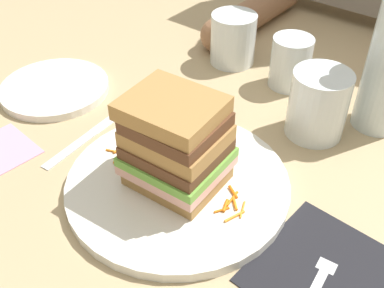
# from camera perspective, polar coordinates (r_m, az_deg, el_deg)

# --- Properties ---
(ground_plane) EXTENTS (3.00, 3.00, 0.00)m
(ground_plane) POSITION_cam_1_polar(r_m,az_deg,el_deg) (0.59, -0.49, -6.07)
(ground_plane) COLOR tan
(main_plate) EXTENTS (0.28, 0.28, 0.01)m
(main_plate) POSITION_cam_1_polar(r_m,az_deg,el_deg) (0.59, -1.81, -4.95)
(main_plate) COLOR white
(main_plate) RESTS_ON ground_plane
(sandwich) EXTENTS (0.12, 0.11, 0.12)m
(sandwich) POSITION_cam_1_polar(r_m,az_deg,el_deg) (0.55, -1.99, -0.06)
(sandwich) COLOR #A87A42
(sandwich) RESTS_ON main_plate
(carrot_shred_0) EXTENTS (0.01, 0.02, 0.00)m
(carrot_shred_0) POSITION_cam_1_polar(r_m,az_deg,el_deg) (0.63, -8.24, -0.94)
(carrot_shred_0) COLOR orange
(carrot_shred_0) RESTS_ON main_plate
(carrot_shred_1) EXTENTS (0.02, 0.01, 0.00)m
(carrot_shred_1) POSITION_cam_1_polar(r_m,az_deg,el_deg) (0.64, -9.47, -0.88)
(carrot_shred_1) COLOR orange
(carrot_shred_1) RESTS_ON main_plate
(carrot_shred_2) EXTENTS (0.01, 0.03, 0.00)m
(carrot_shred_2) POSITION_cam_1_polar(r_m,az_deg,el_deg) (0.64, -8.58, -0.61)
(carrot_shred_2) COLOR orange
(carrot_shred_2) RESTS_ON main_plate
(carrot_shred_3) EXTENTS (0.02, 0.01, 0.00)m
(carrot_shred_3) POSITION_cam_1_polar(r_m,az_deg,el_deg) (0.63, -6.24, -0.96)
(carrot_shred_3) COLOR orange
(carrot_shred_3) RESTS_ON main_plate
(carrot_shred_4) EXTENTS (0.02, 0.02, 0.00)m
(carrot_shred_4) POSITION_cam_1_polar(r_m,az_deg,el_deg) (0.63, -7.11, -0.68)
(carrot_shred_4) COLOR orange
(carrot_shred_4) RESTS_ON main_plate
(carrot_shred_5) EXTENTS (0.03, 0.01, 0.00)m
(carrot_shred_5) POSITION_cam_1_polar(r_m,az_deg,el_deg) (0.62, -6.53, -2.13)
(carrot_shred_5) COLOR orange
(carrot_shred_5) RESTS_ON main_plate
(carrot_shred_6) EXTENTS (0.01, 0.02, 0.00)m
(carrot_shred_6) POSITION_cam_1_polar(r_m,az_deg,el_deg) (0.62, -7.20, -1.57)
(carrot_shred_6) COLOR orange
(carrot_shred_6) RESTS_ON main_plate
(carrot_shred_7) EXTENTS (0.03, 0.02, 0.00)m
(carrot_shred_7) POSITION_cam_1_polar(r_m,az_deg,el_deg) (0.61, -7.33, -2.69)
(carrot_shred_7) COLOR orange
(carrot_shred_7) RESTS_ON main_plate
(carrot_shred_8) EXTENTS (0.03, 0.02, 0.00)m
(carrot_shred_8) POSITION_cam_1_polar(r_m,az_deg,el_deg) (0.61, -8.31, -2.36)
(carrot_shred_8) COLOR orange
(carrot_shred_8) RESTS_ON main_plate
(carrot_shred_9) EXTENTS (0.01, 0.03, 0.00)m
(carrot_shred_9) POSITION_cam_1_polar(r_m,az_deg,el_deg) (0.64, -7.73, -0.40)
(carrot_shred_9) COLOR orange
(carrot_shred_9) RESTS_ON main_plate
(carrot_shred_10) EXTENTS (0.02, 0.01, 0.00)m
(carrot_shred_10) POSITION_cam_1_polar(r_m,az_deg,el_deg) (0.57, 5.02, -5.83)
(carrot_shred_10) COLOR orange
(carrot_shred_10) RESTS_ON main_plate
(carrot_shred_11) EXTENTS (0.01, 0.03, 0.00)m
(carrot_shred_11) POSITION_cam_1_polar(r_m,az_deg,el_deg) (0.55, 6.17, -7.96)
(carrot_shred_11) COLOR orange
(carrot_shred_11) RESTS_ON main_plate
(carrot_shred_12) EXTENTS (0.01, 0.03, 0.00)m
(carrot_shred_12) POSITION_cam_1_polar(r_m,az_deg,el_deg) (0.57, 4.92, -6.65)
(carrot_shred_12) COLOR orange
(carrot_shred_12) RESTS_ON main_plate
(carrot_shred_13) EXTENTS (0.01, 0.02, 0.00)m
(carrot_shred_13) POSITION_cam_1_polar(r_m,az_deg,el_deg) (0.56, 4.10, -7.49)
(carrot_shred_13) COLOR orange
(carrot_shred_13) RESTS_ON main_plate
(carrot_shred_14) EXTENTS (0.01, 0.02, 0.00)m
(carrot_shred_14) POSITION_cam_1_polar(r_m,az_deg,el_deg) (0.55, 3.65, -8.02)
(carrot_shred_14) COLOR orange
(carrot_shred_14) RESTS_ON main_plate
(carrot_shred_15) EXTENTS (0.01, 0.03, 0.00)m
(carrot_shred_15) POSITION_cam_1_polar(r_m,az_deg,el_deg) (0.55, 5.20, -8.77)
(carrot_shred_15) COLOR orange
(carrot_shred_15) RESTS_ON main_plate
(carrot_shred_16) EXTENTS (0.02, 0.02, 0.00)m
(carrot_shred_16) POSITION_cam_1_polar(r_m,az_deg,el_deg) (0.56, 5.24, -7.27)
(carrot_shred_16) COLOR orange
(carrot_shred_16) RESTS_ON main_plate
(napkin_dark) EXTENTS (0.15, 0.16, 0.00)m
(napkin_dark) POSITION_cam_1_polar(r_m,az_deg,el_deg) (0.53, 15.79, -14.69)
(napkin_dark) COLOR black
(napkin_dark) RESTS_ON ground_plane
(fork) EXTENTS (0.03, 0.17, 0.00)m
(fork) POSITION_cam_1_polar(r_m,az_deg,el_deg) (0.52, 14.96, -16.25)
(fork) COLOR silver
(fork) RESTS_ON napkin_dark
(knife) EXTENTS (0.03, 0.20, 0.00)m
(knife) POSITION_cam_1_polar(r_m,az_deg,el_deg) (0.70, -11.98, 1.42)
(knife) COLOR silver
(knife) RESTS_ON ground_plane
(juice_glass) EXTENTS (0.08, 0.08, 0.10)m
(juice_glass) POSITION_cam_1_polar(r_m,az_deg,el_deg) (0.68, 15.07, 4.46)
(juice_glass) COLOR white
(juice_glass) RESTS_ON ground_plane
(empty_tumbler_0) EXTENTS (0.08, 0.08, 0.09)m
(empty_tumbler_0) POSITION_cam_1_polar(r_m,az_deg,el_deg) (0.84, 5.03, 12.63)
(empty_tumbler_0) COLOR silver
(empty_tumbler_0) RESTS_ON ground_plane
(empty_tumbler_1) EXTENTS (0.07, 0.07, 0.08)m
(empty_tumbler_1) POSITION_cam_1_polar(r_m,az_deg,el_deg) (0.79, 11.91, 9.72)
(empty_tumbler_1) COLOR silver
(empty_tumbler_1) RESTS_ON ground_plane
(side_plate) EXTENTS (0.18, 0.18, 0.01)m
(side_plate) POSITION_cam_1_polar(r_m,az_deg,el_deg) (0.80, -16.38, 6.55)
(side_plate) COLOR white
(side_plate) RESTS_ON ground_plane
(napkin_pink) EXTENTS (0.10, 0.09, 0.00)m
(napkin_pink) POSITION_cam_1_polar(r_m,az_deg,el_deg) (0.70, -22.36, -0.73)
(napkin_pink) COLOR pink
(napkin_pink) RESTS_ON ground_plane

